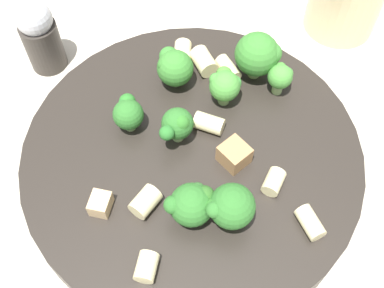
{
  "coord_description": "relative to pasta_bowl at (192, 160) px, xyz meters",
  "views": [
    {
      "loc": [
        0.15,
        -0.14,
        0.38
      ],
      "look_at": [
        0.0,
        0.0,
        0.05
      ],
      "focal_mm": 45.0,
      "sensor_mm": 36.0,
      "label": 1
    }
  ],
  "objects": [
    {
      "name": "rigatoni_4",
      "position": [
        -0.06,
        0.07,
        0.02
      ],
      "size": [
        0.03,
        0.02,
        0.02
      ],
      "primitive_type": "cylinder",
      "rotation": [
        1.57,
        0.0,
        1.25
      ],
      "color": "beige",
      "rests_on": "pasta_bowl"
    },
    {
      "name": "rigatoni_7",
      "position": [
        0.11,
        0.02,
        0.02
      ],
      "size": [
        0.03,
        0.02,
        0.01
      ],
      "primitive_type": "cylinder",
      "rotation": [
        1.57,
        0.0,
        1.24
      ],
      "color": "beige",
      "rests_on": "pasta_bowl"
    },
    {
      "name": "rigatoni_3",
      "position": [
        -0.01,
        0.03,
        0.02
      ],
      "size": [
        0.03,
        0.02,
        0.02
      ],
      "primitive_type": "cylinder",
      "rotation": [
        1.57,
        0.0,
        2.03
      ],
      "color": "beige",
      "rests_on": "pasta_bowl"
    },
    {
      "name": "chicken_chunk_1",
      "position": [
        0.03,
        0.02,
        0.02
      ],
      "size": [
        0.02,
        0.02,
        0.02
      ],
      "primitive_type": "cube",
      "rotation": [
        0.0,
        0.0,
        3.12
      ],
      "color": "#A87A4C",
      "rests_on": "pasta_bowl"
    },
    {
      "name": "pasta_bowl",
      "position": [
        0.0,
        0.0,
        0.0
      ],
      "size": [
        0.29,
        0.29,
        0.04
      ],
      "color": "#28231E",
      "rests_on": "ground_plane"
    },
    {
      "name": "ground_plane",
      "position": [
        0.0,
        0.0,
        -0.02
      ],
      "size": [
        2.0,
        2.0,
        0.0
      ],
      "primitive_type": "plane",
      "color": "#BCB29E"
    },
    {
      "name": "pepper_shaker",
      "position": [
        -0.2,
        -0.02,
        0.02
      ],
      "size": [
        0.04,
        0.04,
        0.08
      ],
      "color": "#332D28",
      "rests_on": "ground_plane"
    },
    {
      "name": "broccoli_floret_1",
      "position": [
        0.04,
        -0.04,
        0.04
      ],
      "size": [
        0.03,
        0.04,
        0.04
      ],
      "color": "#93B766",
      "rests_on": "pasta_bowl"
    },
    {
      "name": "rigatoni_1",
      "position": [
        -0.04,
        0.08,
        0.02
      ],
      "size": [
        0.03,
        0.02,
        0.01
      ],
      "primitive_type": "cylinder",
      "rotation": [
        1.57,
        0.0,
        1.34
      ],
      "color": "beige",
      "rests_on": "pasta_bowl"
    },
    {
      "name": "broccoli_floret_7",
      "position": [
        -0.06,
        -0.02,
        0.03
      ],
      "size": [
        0.03,
        0.03,
        0.03
      ],
      "color": "#9EC175",
      "rests_on": "pasta_bowl"
    },
    {
      "name": "broccoli_floret_3",
      "position": [
        -0.02,
        -0.0,
        0.04
      ],
      "size": [
        0.03,
        0.03,
        0.03
      ],
      "color": "#9EC175",
      "rests_on": "pasta_bowl"
    },
    {
      "name": "rigatoni_0",
      "position": [
        0.01,
        -0.06,
        0.02
      ],
      "size": [
        0.02,
        0.03,
        0.02
      ],
      "primitive_type": "cylinder",
      "rotation": [
        1.57,
        0.0,
        0.2
      ],
      "color": "beige",
      "rests_on": "pasta_bowl"
    },
    {
      "name": "rigatoni_2",
      "position": [
        -0.08,
        0.06,
        0.02
      ],
      "size": [
        0.03,
        0.03,
        0.02
      ],
      "primitive_type": "cylinder",
      "rotation": [
        1.57,
        0.0,
        0.78
      ],
      "color": "beige",
      "rests_on": "pasta_bowl"
    },
    {
      "name": "broccoli_floret_2",
      "position": [
        -0.02,
        0.1,
        0.04
      ],
      "size": [
        0.04,
        0.04,
        0.05
      ],
      "color": "#93B766",
      "rests_on": "pasta_bowl"
    },
    {
      "name": "broccoli_floret_5",
      "position": [
        0.01,
        0.1,
        0.04
      ],
      "size": [
        0.02,
        0.02,
        0.03
      ],
      "color": "#9EC175",
      "rests_on": "pasta_bowl"
    },
    {
      "name": "rigatoni_5",
      "position": [
        0.07,
        0.02,
        0.02
      ],
      "size": [
        0.02,
        0.02,
        0.01
      ],
      "primitive_type": "cylinder",
      "rotation": [
        1.57,
        0.0,
        0.37
      ],
      "color": "beige",
      "rests_on": "pasta_bowl"
    },
    {
      "name": "broccoli_floret_6",
      "position": [
        0.07,
        -0.02,
        0.04
      ],
      "size": [
        0.03,
        0.04,
        0.04
      ],
      "color": "#93B766",
      "rests_on": "pasta_bowl"
    },
    {
      "name": "broccoli_floret_0",
      "position": [
        -0.02,
        0.06,
        0.04
      ],
      "size": [
        0.03,
        0.03,
        0.04
      ],
      "color": "#84AD60",
      "rests_on": "pasta_bowl"
    },
    {
      "name": "chicken_chunk_0",
      "position": [
        -0.01,
        -0.09,
        0.02
      ],
      "size": [
        0.02,
        0.02,
        0.01
      ],
      "primitive_type": "cube",
      "rotation": [
        0.0,
        0.0,
        2.18
      ],
      "color": "tan",
      "rests_on": "pasta_bowl"
    },
    {
      "name": "rigatoni_6",
      "position": [
        0.05,
        -0.09,
        0.02
      ],
      "size": [
        0.02,
        0.03,
        0.02
      ],
      "primitive_type": "cylinder",
      "rotation": [
        1.57,
        0.0,
        0.63
      ],
      "color": "beige",
      "rests_on": "pasta_bowl"
    },
    {
      "name": "broccoli_floret_4",
      "position": [
        -0.06,
        0.04,
        0.04
      ],
      "size": [
        0.04,
        0.03,
        0.04
      ],
      "color": "#93B766",
      "rests_on": "pasta_bowl"
    }
  ]
}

